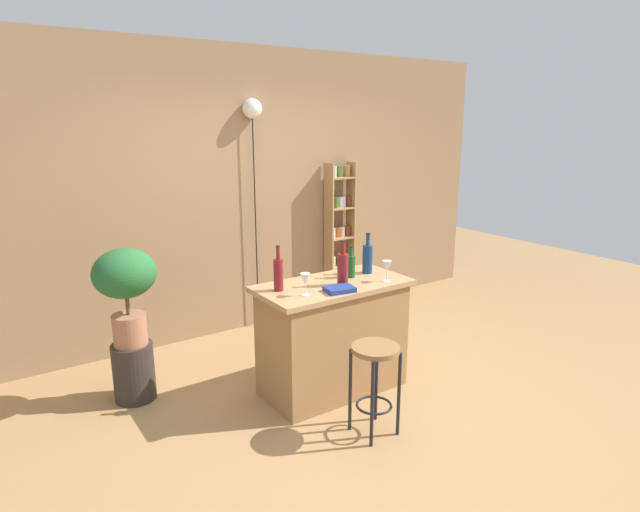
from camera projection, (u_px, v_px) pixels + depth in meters
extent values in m
plane|color=#A37A4C|center=(355.00, 404.00, 4.05)|extent=(12.00, 12.00, 0.00)
cube|color=#997551|center=(236.00, 193.00, 5.26)|extent=(6.40, 0.10, 2.80)
cube|color=#9E7042|center=(333.00, 339.00, 4.18)|extent=(1.09, 0.56, 0.85)
cube|color=tan|center=(333.00, 286.00, 4.07)|extent=(1.19, 0.60, 0.04)
cylinder|color=black|center=(372.00, 405.00, 3.45)|extent=(0.02, 0.02, 0.61)
cylinder|color=black|center=(399.00, 394.00, 3.58)|extent=(0.02, 0.02, 0.61)
cylinder|color=black|center=(350.00, 390.00, 3.64)|extent=(0.02, 0.02, 0.61)
cylinder|color=black|center=(376.00, 381.00, 3.77)|extent=(0.02, 0.02, 0.61)
torus|color=black|center=(374.00, 405.00, 3.64)|extent=(0.25, 0.25, 0.02)
cylinder|color=olive|center=(376.00, 349.00, 3.53)|extent=(0.33, 0.33, 0.03)
cube|color=#A87F51|center=(329.00, 239.00, 5.84)|extent=(0.02, 0.17, 1.66)
cube|color=#A87F51|center=(351.00, 236.00, 6.00)|extent=(0.02, 0.17, 1.66)
cube|color=#A87F51|center=(339.00, 294.00, 6.08)|extent=(0.29, 0.17, 0.02)
cylinder|color=beige|center=(333.00, 291.00, 6.01)|extent=(0.07, 0.07, 0.10)
cylinder|color=gold|center=(339.00, 289.00, 6.07)|extent=(0.07, 0.07, 0.10)
cylinder|color=gold|center=(346.00, 288.00, 6.11)|extent=(0.07, 0.07, 0.10)
cube|color=#A87F51|center=(340.00, 266.00, 6.00)|extent=(0.29, 0.17, 0.02)
cylinder|color=beige|center=(333.00, 262.00, 5.93)|extent=(0.06, 0.06, 0.12)
cylinder|color=silver|center=(340.00, 260.00, 5.99)|extent=(0.06, 0.06, 0.12)
cylinder|color=#994C23|center=(347.00, 259.00, 6.03)|extent=(0.06, 0.06, 0.12)
cube|color=#A87F51|center=(340.00, 238.00, 5.92)|extent=(0.29, 0.17, 0.02)
cylinder|color=silver|center=(332.00, 233.00, 5.85)|extent=(0.07, 0.07, 0.11)
cylinder|color=#994C23|center=(337.00, 232.00, 5.89)|extent=(0.07, 0.07, 0.11)
cylinder|color=beige|center=(342.00, 232.00, 5.92)|extent=(0.07, 0.07, 0.11)
cylinder|color=brown|center=(348.00, 231.00, 5.96)|extent=(0.07, 0.07, 0.11)
cube|color=#A87F51|center=(340.00, 208.00, 5.84)|extent=(0.29, 0.17, 0.02)
cylinder|color=brown|center=(332.00, 203.00, 5.75)|extent=(0.05, 0.05, 0.12)
cylinder|color=#4C7033|center=(336.00, 203.00, 5.78)|extent=(0.05, 0.05, 0.12)
cylinder|color=silver|center=(341.00, 202.00, 5.83)|extent=(0.05, 0.05, 0.12)
cylinder|color=silver|center=(344.00, 202.00, 5.85)|extent=(0.05, 0.05, 0.12)
cylinder|color=brown|center=(349.00, 201.00, 5.88)|extent=(0.05, 0.05, 0.12)
cube|color=#A87F51|center=(340.00, 178.00, 5.75)|extent=(0.29, 0.17, 0.02)
cylinder|color=beige|center=(334.00, 172.00, 5.70)|extent=(0.07, 0.07, 0.12)
cylinder|color=#4C7033|center=(340.00, 171.00, 5.74)|extent=(0.07, 0.07, 0.12)
cylinder|color=#AD7A38|center=(347.00, 171.00, 5.78)|extent=(0.07, 0.07, 0.12)
cylinder|color=#2D2823|center=(134.00, 371.00, 4.08)|extent=(0.31, 0.31, 0.45)
cylinder|color=#A86B4C|center=(130.00, 330.00, 3.99)|extent=(0.25, 0.25, 0.24)
cylinder|color=brown|center=(128.00, 305.00, 3.95)|extent=(0.03, 0.03, 0.16)
ellipsoid|color=#23602D|center=(125.00, 273.00, 3.89)|extent=(0.46, 0.42, 0.37)
cylinder|color=#194C23|center=(351.00, 266.00, 4.20)|extent=(0.07, 0.07, 0.18)
cylinder|color=#194C23|center=(351.00, 252.00, 4.17)|extent=(0.03, 0.03, 0.07)
cylinder|color=black|center=(351.00, 247.00, 4.16)|extent=(0.03, 0.03, 0.01)
cylinder|color=maroon|center=(343.00, 270.00, 3.99)|extent=(0.08, 0.08, 0.24)
cylinder|color=maroon|center=(343.00, 248.00, 3.95)|extent=(0.03, 0.03, 0.09)
cylinder|color=black|center=(343.00, 241.00, 3.94)|extent=(0.03, 0.03, 0.01)
cylinder|color=maroon|center=(278.00, 275.00, 3.86)|extent=(0.07, 0.07, 0.24)
cylinder|color=maroon|center=(278.00, 253.00, 3.82)|extent=(0.03, 0.03, 0.09)
cylinder|color=black|center=(278.00, 246.00, 3.81)|extent=(0.03, 0.03, 0.01)
cylinder|color=navy|center=(367.00, 259.00, 4.31)|extent=(0.08, 0.08, 0.23)
cylinder|color=navy|center=(368.00, 240.00, 4.27)|extent=(0.03, 0.03, 0.09)
cylinder|color=black|center=(368.00, 234.00, 4.26)|extent=(0.03, 0.03, 0.01)
cylinder|color=silver|center=(305.00, 295.00, 3.78)|extent=(0.06, 0.06, 0.00)
cylinder|color=silver|center=(305.00, 290.00, 3.77)|extent=(0.01, 0.01, 0.07)
cone|color=silver|center=(305.00, 279.00, 3.75)|extent=(0.07, 0.07, 0.08)
cylinder|color=silver|center=(387.00, 281.00, 4.12)|extent=(0.06, 0.06, 0.00)
cylinder|color=silver|center=(387.00, 276.00, 4.11)|extent=(0.01, 0.01, 0.07)
cone|color=silver|center=(387.00, 266.00, 4.09)|extent=(0.07, 0.07, 0.08)
cube|color=navy|center=(340.00, 289.00, 3.86)|extent=(0.23, 0.18, 0.03)
cylinder|color=black|center=(256.00, 223.00, 5.33)|extent=(0.01, 0.01, 2.21)
sphere|color=white|center=(252.00, 109.00, 5.05)|extent=(0.19, 0.19, 0.19)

